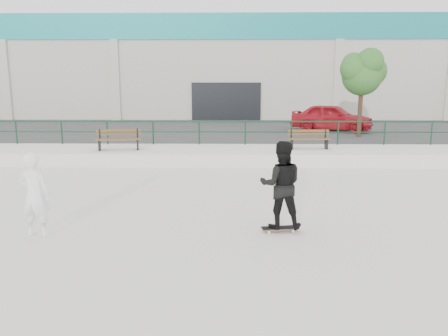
{
  "coord_description": "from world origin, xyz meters",
  "views": [
    {
      "loc": [
        0.42,
        -8.02,
        3.08
      ],
      "look_at": [
        0.24,
        2.0,
        1.15
      ],
      "focal_mm": 35.0,
      "sensor_mm": 36.0,
      "label": 1
    }
  ],
  "objects_px": {
    "skateboard": "(280,228)",
    "seated_skater": "(34,195)",
    "bench_left": "(119,140)",
    "standing_skater": "(281,185)",
    "red_car": "(332,117)",
    "tree": "(363,71)",
    "bench_right": "(309,139)"
  },
  "relations": [
    {
      "from": "skateboard",
      "to": "seated_skater",
      "type": "distance_m",
      "value": 5.11
    },
    {
      "from": "bench_left",
      "to": "standing_skater",
      "type": "xyz_separation_m",
      "value": [
        5.55,
        -8.35,
        0.11
      ]
    },
    {
      "from": "red_car",
      "to": "seated_skater",
      "type": "relative_size",
      "value": 2.54
    },
    {
      "from": "tree",
      "to": "red_car",
      "type": "distance_m",
      "value": 3.77
    },
    {
      "from": "seated_skater",
      "to": "skateboard",
      "type": "bearing_deg",
      "value": -171.65
    },
    {
      "from": "bench_left",
      "to": "skateboard",
      "type": "xyz_separation_m",
      "value": [
        5.55,
        -8.35,
        -0.83
      ]
    },
    {
      "from": "red_car",
      "to": "skateboard",
      "type": "height_order",
      "value": "red_car"
    },
    {
      "from": "standing_skater",
      "to": "seated_skater",
      "type": "xyz_separation_m",
      "value": [
        -5.04,
        -0.37,
        -0.14
      ]
    },
    {
      "from": "bench_right",
      "to": "skateboard",
      "type": "relative_size",
      "value": 2.1
    },
    {
      "from": "standing_skater",
      "to": "bench_left",
      "type": "bearing_deg",
      "value": -54.11
    },
    {
      "from": "bench_left",
      "to": "seated_skater",
      "type": "relative_size",
      "value": 1.05
    },
    {
      "from": "tree",
      "to": "red_car",
      "type": "height_order",
      "value": "tree"
    },
    {
      "from": "bench_left",
      "to": "red_car",
      "type": "bearing_deg",
      "value": 24.98
    },
    {
      "from": "red_car",
      "to": "standing_skater",
      "type": "height_order",
      "value": "red_car"
    },
    {
      "from": "bench_right",
      "to": "tree",
      "type": "distance_m",
      "value": 5.89
    },
    {
      "from": "tree",
      "to": "skateboard",
      "type": "relative_size",
      "value": 5.33
    },
    {
      "from": "red_car",
      "to": "bench_right",
      "type": "bearing_deg",
      "value": -176.39
    },
    {
      "from": "bench_left",
      "to": "tree",
      "type": "distance_m",
      "value": 12.08
    },
    {
      "from": "standing_skater",
      "to": "seated_skater",
      "type": "relative_size",
      "value": 1.05
    },
    {
      "from": "bench_right",
      "to": "skateboard",
      "type": "bearing_deg",
      "value": -103.6
    },
    {
      "from": "bench_right",
      "to": "skateboard",
      "type": "xyz_separation_m",
      "value": [
        -2.1,
        -8.79,
        -0.81
      ]
    },
    {
      "from": "red_car",
      "to": "standing_skater",
      "type": "relative_size",
      "value": 2.41
    },
    {
      "from": "bench_left",
      "to": "tree",
      "type": "height_order",
      "value": "tree"
    },
    {
      "from": "red_car",
      "to": "standing_skater",
      "type": "xyz_separation_m",
      "value": [
        -4.54,
        -15.62,
        -0.24
      ]
    },
    {
      "from": "skateboard",
      "to": "standing_skater",
      "type": "height_order",
      "value": "standing_skater"
    },
    {
      "from": "bench_right",
      "to": "red_car",
      "type": "xyz_separation_m",
      "value": [
        2.44,
        6.83,
        0.37
      ]
    },
    {
      "from": "skateboard",
      "to": "tree",
      "type": "bearing_deg",
      "value": 58.44
    },
    {
      "from": "bench_right",
      "to": "red_car",
      "type": "relative_size",
      "value": 0.38
    },
    {
      "from": "bench_left",
      "to": "tree",
      "type": "relative_size",
      "value": 0.43
    },
    {
      "from": "tree",
      "to": "standing_skater",
      "type": "height_order",
      "value": "tree"
    },
    {
      "from": "tree",
      "to": "bench_left",
      "type": "bearing_deg",
      "value": -157.49
    },
    {
      "from": "red_car",
      "to": "standing_skater",
      "type": "bearing_deg",
      "value": -172.95
    }
  ]
}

